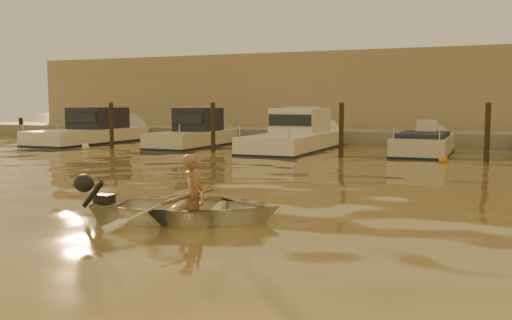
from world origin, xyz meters
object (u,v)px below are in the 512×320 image
at_px(waterfront_building, 402,96).
at_px(moored_boat_2, 295,135).
at_px(person, 193,196).
at_px(moored_boat_0, 90,130).
at_px(dinghy, 188,208).
at_px(moored_boat_3, 424,149).
at_px(moored_boat_1, 193,133).

bearing_deg(waterfront_building, moored_boat_2, -104.05).
xyz_separation_m(person, moored_boat_0, (-13.86, 14.36, 0.21)).
distance_m(dinghy, moored_boat_0, 19.91).
xyz_separation_m(person, moored_boat_3, (2.15, 14.36, -0.19)).
height_order(moored_boat_2, waterfront_building, waterfront_building).
bearing_deg(moored_boat_2, waterfront_building, 75.95).
bearing_deg(dinghy, person, -90.00).
xyz_separation_m(dinghy, moored_boat_2, (-3.02, 14.38, 0.42)).
bearing_deg(waterfront_building, dinghy, -89.40).
height_order(person, moored_boat_1, moored_boat_1).
relative_size(dinghy, moored_boat_1, 0.52).
bearing_deg(moored_boat_3, moored_boat_0, 180.00).
relative_size(moored_boat_0, moored_boat_3, 1.36).
height_order(moored_boat_0, waterfront_building, waterfront_building).
bearing_deg(moored_boat_2, person, -77.75).
distance_m(person, waterfront_building, 25.44).
bearing_deg(dinghy, moored_boat_1, 13.28).
height_order(person, waterfront_building, waterfront_building).
bearing_deg(person, waterfront_building, -14.79).
height_order(dinghy, waterfront_building, waterfront_building).
relative_size(moored_boat_0, moored_boat_1, 1.25).
distance_m(moored_boat_0, moored_boat_2, 10.74).
xyz_separation_m(dinghy, moored_boat_3, (2.24, 14.38, 0.02)).
relative_size(dinghy, person, 2.22).
xyz_separation_m(moored_boat_0, waterfront_building, (13.49, 11.00, 1.77)).
xyz_separation_m(moored_boat_1, moored_boat_2, (4.92, 0.00, 0.00)).
relative_size(person, moored_boat_3, 0.25).
bearing_deg(moored_boat_3, moored_boat_2, 180.00).
relative_size(moored_boat_0, moored_boat_2, 0.95).
relative_size(moored_boat_3, waterfront_building, 0.12).
xyz_separation_m(dinghy, waterfront_building, (-0.27, 25.38, 2.19)).
height_order(moored_boat_1, moored_boat_3, moored_boat_1).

